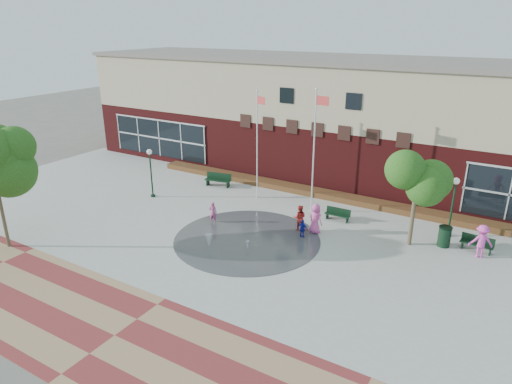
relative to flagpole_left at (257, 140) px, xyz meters
The scene contains 22 objects.
ground 10.34m from the flagpole_left, 72.34° to the right, with size 120.00×120.00×0.00m, color #666056.
plaza_concrete 7.14m from the flagpole_left, 60.16° to the right, with size 46.00×18.00×0.01m, color #A8A8A0.
paver_band 16.79m from the flagpole_left, 79.85° to the right, with size 46.00×6.00×0.01m, color maroon.
splash_pad 7.87m from the flagpole_left, 64.46° to the right, with size 8.40×8.40×0.01m, color #383A3D.
library_building 8.97m from the flagpole_left, 71.37° to the left, with size 44.40×10.40×9.20m.
flower_bed 5.74m from the flagpole_left, 42.37° to the left, with size 26.00×1.20×0.40m, color maroon.
flagpole_left is the anchor object (origin of this frame).
flagpole_right 4.35m from the flagpole_left, ahead, with size 0.98×0.26×8.05m.
lamp_left 7.76m from the flagpole_left, 151.05° to the right, with size 0.37×0.37×3.51m.
lamp_right 12.85m from the flagpole_left, ahead, with size 0.38×0.38×3.58m.
bench_left 5.51m from the flagpole_left, behind, with size 2.07×0.94×1.01m.
bench_mid 7.50m from the flagpole_left, ahead, with size 1.58×0.47×0.79m.
bench_right 14.88m from the flagpole_left, ahead, with size 1.73×0.61×0.85m.
trash_can 13.24m from the flagpole_left, ahead, with size 0.72×0.72×1.18m.
tree_mid 11.17m from the flagpole_left, ahead, with size 3.23×3.23×5.46m.
water_jet_a 9.13m from the flagpole_left, 78.70° to the right, with size 0.39×0.39×0.76m, color white.
water_jet_b 8.88m from the flagpole_left, 63.30° to the right, with size 0.20×0.20×0.46m, color white.
child_splash 6.15m from the flagpole_left, 92.69° to the right, with size 0.49×0.32×1.35m, color #C14B82.
adult_red 6.83m from the flagpole_left, 34.15° to the right, with size 0.78×0.61×1.60m, color #B32A24.
adult_pink 7.41m from the flagpole_left, 28.35° to the right, with size 0.89×0.58×1.82m, color #E1509D.
child_blue 7.79m from the flagpole_left, 37.07° to the right, with size 0.66×0.28×1.13m, color #161FA1.
person_bench 14.97m from the flagpole_left, ahead, with size 1.19×0.68×1.84m, color #EF47BB.
Camera 1 is at (12.54, -16.99, 11.72)m, focal length 32.00 mm.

